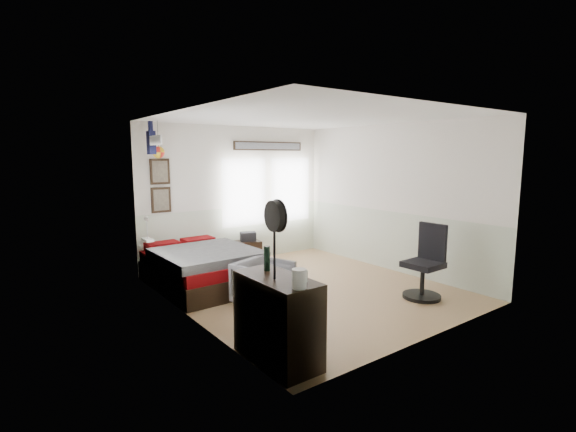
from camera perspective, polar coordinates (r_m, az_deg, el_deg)
name	(u,v)px	position (r m, az deg, el deg)	size (l,w,h in m)	color
ground_plane	(308,289)	(6.81, 2.72, -9.98)	(4.00, 4.50, 0.01)	tan
room_shell	(297,189)	(6.59, 1.26, 3.78)	(4.02, 4.52, 2.71)	silver
wall_decor	(189,157)	(7.58, -13.34, 7.84)	(3.55, 1.32, 1.44)	black
bed	(201,268)	(7.01, -11.75, -6.91)	(1.49, 2.02, 0.64)	black
dresser	(277,319)	(4.44, -1.47, -13.92)	(0.48, 1.00, 0.90)	black
armchair	(263,283)	(6.03, -3.37, -9.16)	(0.69, 0.71, 0.65)	#4E4C56
nightstand	(248,252)	(8.32, -5.46, -4.96)	(0.46, 0.37, 0.46)	black
task_chair	(425,268)	(6.63, 18.27, -6.75)	(0.56, 0.56, 1.12)	black
kettle	(299,279)	(3.92, 1.58, -8.57)	(0.16, 0.14, 0.19)	silver
bottle	(267,258)	(4.50, -2.90, -5.81)	(0.07, 0.07, 0.27)	black
stand_fan	(275,217)	(4.10, -1.76, -0.19)	(0.10, 0.33, 0.80)	black
black_bag	(248,237)	(8.25, -5.49, -2.82)	(0.30, 0.19, 0.18)	black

